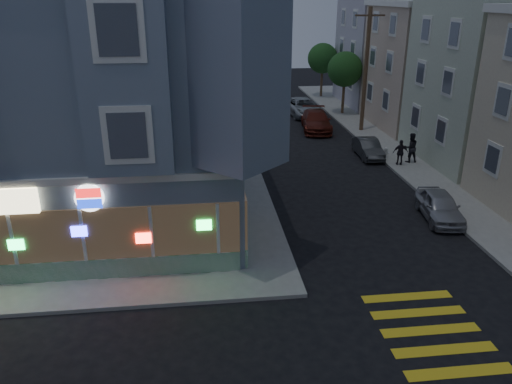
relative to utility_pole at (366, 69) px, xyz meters
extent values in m
plane|color=black|center=(-12.00, -24.00, -4.80)|extent=(120.00, 120.00, 0.00)
cube|color=gray|center=(-25.50, -1.00, -4.72)|extent=(33.00, 42.00, 0.15)
cube|color=gray|center=(11.00, -1.00, -4.72)|extent=(24.00, 42.00, 0.15)
cube|color=slate|center=(-18.00, -13.00, 0.85)|extent=(14.00, 14.00, 11.00)
cube|color=silver|center=(-18.00, -13.00, -0.80)|extent=(14.30, 14.30, 0.25)
cube|color=#196B33|center=(-18.00, -20.05, -4.25)|extent=(13.60, 0.12, 0.80)
cube|color=#382B1E|center=(-18.00, -20.05, -2.85)|extent=(13.60, 0.10, 2.00)
cylinder|color=white|center=(-16.40, -20.13, -1.40)|extent=(1.00, 0.12, 1.00)
cube|color=tan|center=(7.50, 1.00, -0.15)|extent=(12.00, 8.60, 9.00)
cube|color=#A7A2B2|center=(7.50, 10.00, 0.60)|extent=(12.00, 8.60, 10.50)
cylinder|color=#4C3826|center=(0.00, 0.00, -0.15)|extent=(0.30, 0.30, 9.00)
cube|color=#4C3826|center=(0.00, 0.00, 3.75)|extent=(2.20, 0.12, 0.12)
cylinder|color=#4C3826|center=(0.20, 6.00, -3.05)|extent=(0.24, 0.24, 3.20)
sphere|color=#184419|center=(0.20, 6.00, -0.85)|extent=(3.00, 3.00, 3.00)
cylinder|color=#4C3826|center=(0.20, 14.00, -3.05)|extent=(0.24, 0.24, 3.20)
sphere|color=#184419|center=(0.20, 14.00, -0.85)|extent=(3.00, 3.00, 3.00)
imported|color=black|center=(0.51, -8.12, -3.72)|extent=(0.92, 0.73, 1.85)
imported|color=black|center=(-0.32, -8.60, -3.86)|extent=(0.97, 0.54, 1.57)
imported|color=#A6A8AE|center=(-1.41, -16.18, -4.14)|extent=(2.07, 4.03, 1.31)
imported|color=#35373A|center=(-1.61, -6.38, -4.19)|extent=(1.40, 3.70, 1.21)
imported|color=maroon|center=(-3.40, 0.79, -4.04)|extent=(2.78, 5.45, 1.52)
imported|color=#A4AAAE|center=(-3.40, 5.99, -4.05)|extent=(3.13, 5.66, 1.50)
cylinder|color=black|center=(-12.42, -19.00, -1.80)|extent=(0.18, 0.18, 5.69)
cube|color=black|center=(-12.42, -19.25, 0.42)|extent=(0.45, 0.42, 1.19)
sphere|color=black|center=(-12.42, -19.43, 0.79)|extent=(0.23, 0.23, 0.23)
sphere|color=black|center=(-12.42, -19.43, 0.42)|extent=(0.23, 0.23, 0.23)
sphere|color=#19F23F|center=(-12.42, -19.43, 0.04)|extent=(0.23, 0.23, 0.23)
cube|color=black|center=(-12.14, -19.20, -1.52)|extent=(0.42, 0.33, 0.36)
cube|color=#FF2614|center=(-12.14, -19.33, -1.52)|extent=(0.25, 0.02, 0.25)
cylinder|color=silver|center=(-0.70, -7.19, -4.37)|extent=(0.22, 0.22, 0.55)
sphere|color=silver|center=(-0.70, -7.19, -4.05)|extent=(0.24, 0.24, 0.24)
cylinder|color=silver|center=(-0.70, -7.19, -4.33)|extent=(0.41, 0.11, 0.11)
camera|label=1|loc=(-12.54, -36.61, 5.13)|focal=35.00mm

